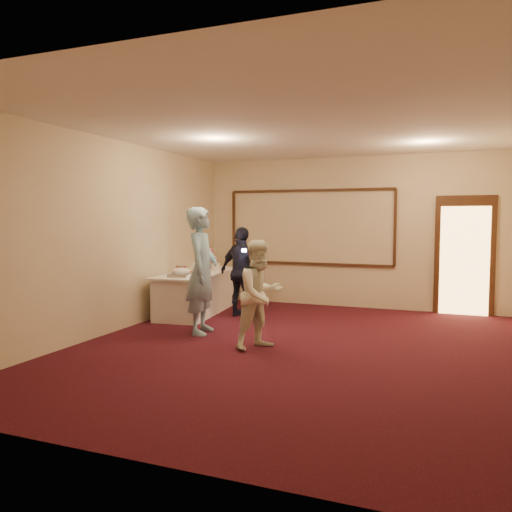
% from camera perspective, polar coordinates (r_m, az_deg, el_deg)
% --- Properties ---
extents(floor, '(7.00, 7.00, 0.00)m').
position_cam_1_polar(floor, '(6.97, 4.97, -10.47)').
color(floor, black).
rests_on(floor, ground).
extents(room_walls, '(6.04, 7.04, 3.02)m').
position_cam_1_polar(room_walls, '(6.74, 5.08, 6.42)').
color(room_walls, beige).
rests_on(room_walls, floor).
extents(wall_molding, '(3.45, 0.04, 1.55)m').
position_cam_1_polar(wall_molding, '(10.30, 6.15, 3.29)').
color(wall_molding, black).
rests_on(wall_molding, room_walls).
extents(doorway, '(1.05, 0.07, 2.20)m').
position_cam_1_polar(doorway, '(9.96, 22.73, -0.04)').
color(doorway, black).
rests_on(doorway, floor).
extents(buffet_table, '(1.17, 2.47, 0.77)m').
position_cam_1_polar(buffet_table, '(9.52, -6.68, -4.11)').
color(buffet_table, white).
rests_on(buffet_table, floor).
extents(pavlova_tray, '(0.40, 0.51, 0.18)m').
position_cam_1_polar(pavlova_tray, '(8.67, -8.54, -1.90)').
color(pavlova_tray, silver).
rests_on(pavlova_tray, buffet_table).
extents(cupcake_stand, '(0.30, 0.30, 0.44)m').
position_cam_1_polar(cupcake_stand, '(10.26, -5.02, -0.46)').
color(cupcake_stand, '#CA465C').
rests_on(cupcake_stand, buffet_table).
extents(plate_stack_a, '(0.20, 0.20, 0.17)m').
position_cam_1_polar(plate_stack_a, '(9.48, -6.86, -1.32)').
color(plate_stack_a, white).
rests_on(plate_stack_a, buffet_table).
extents(plate_stack_b, '(0.17, 0.17, 0.14)m').
position_cam_1_polar(plate_stack_b, '(9.74, -4.63, -1.21)').
color(plate_stack_b, white).
rests_on(plate_stack_b, buffet_table).
extents(tart, '(0.30, 0.30, 0.06)m').
position_cam_1_polar(tart, '(9.10, -6.69, -1.90)').
color(tart, white).
rests_on(tart, buffet_table).
extents(man, '(0.60, 0.79, 1.95)m').
position_cam_1_polar(man, '(7.72, -6.20, -1.67)').
color(man, '#86B5D7').
rests_on(man, floor).
extents(woman, '(0.85, 0.91, 1.49)m').
position_cam_1_polar(woman, '(6.81, 0.51, -4.41)').
color(woman, white).
rests_on(woman, floor).
extents(guest, '(1.02, 0.64, 1.63)m').
position_cam_1_polar(guest, '(9.01, -1.58, -1.84)').
color(guest, black).
rests_on(guest, floor).
extents(camera_flash, '(0.07, 0.04, 0.05)m').
position_cam_1_polar(camera_flash, '(8.70, -1.38, 0.65)').
color(camera_flash, white).
rests_on(camera_flash, guest).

